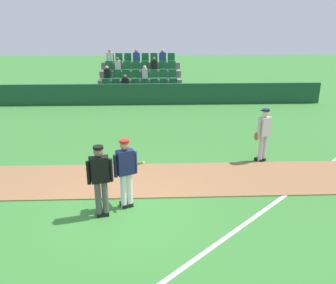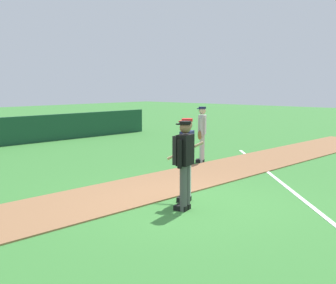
% 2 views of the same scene
% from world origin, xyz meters
% --- Properties ---
extents(ground_plane, '(80.00, 80.00, 0.00)m').
position_xyz_m(ground_plane, '(0.00, 0.00, 0.00)').
color(ground_plane, '#387A33').
extents(infield_dirt_path, '(28.00, 2.25, 0.03)m').
position_xyz_m(infield_dirt_path, '(0.00, 1.77, 0.01)').
color(infield_dirt_path, '#936642').
rests_on(infield_dirt_path, ground).
extents(foul_line_chalk, '(8.85, 8.25, 0.01)m').
position_xyz_m(foul_line_chalk, '(3.00, -0.50, 0.01)').
color(foul_line_chalk, white).
rests_on(foul_line_chalk, ground).
extents(dugout_fence, '(20.00, 0.16, 1.14)m').
position_xyz_m(dugout_fence, '(0.00, 11.36, 0.57)').
color(dugout_fence, '#19472D').
rests_on(dugout_fence, ground).
extents(stadium_bleachers, '(5.00, 3.80, 2.70)m').
position_xyz_m(stadium_bleachers, '(-0.01, 13.67, 0.75)').
color(stadium_bleachers, slate).
rests_on(stadium_bleachers, ground).
extents(batter_navy_jersey, '(0.75, 0.69, 1.76)m').
position_xyz_m(batter_navy_jersey, '(0.13, 0.25, 0.97)').
color(batter_navy_jersey, white).
rests_on(batter_navy_jersey, ground).
extents(umpire_home_plate, '(0.57, 0.38, 1.76)m').
position_xyz_m(umpire_home_plate, '(-0.43, -0.14, 1.00)').
color(umpire_home_plate, '#4C4C4C').
rests_on(umpire_home_plate, ground).
extents(runner_grey_jersey, '(0.63, 0.44, 1.76)m').
position_xyz_m(runner_grey_jersey, '(4.30, 3.03, 0.96)').
color(runner_grey_jersey, '#B2B2B2').
rests_on(runner_grey_jersey, ground).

